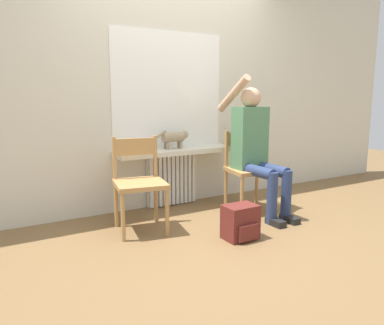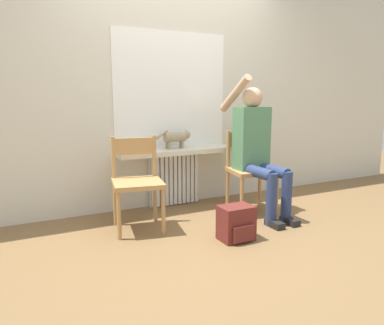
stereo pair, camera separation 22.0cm
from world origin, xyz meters
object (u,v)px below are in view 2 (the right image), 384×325
object	(u,v)px
person	(257,145)
chair_right	(250,169)
chair_left	(137,181)
backpack	(236,223)
cat	(177,137)

from	to	relation	value
person	chair_right	bearing A→B (deg)	86.94
chair_left	chair_right	xyz separation A→B (m)	(1.23, 0.00, 0.00)
chair_left	chair_right	size ratio (longest dim) A/B	1.00
chair_right	backpack	bearing A→B (deg)	-122.11
chair_left	chair_right	bearing A→B (deg)	10.51
chair_right	cat	world-z (taller)	cat
cat	backpack	distance (m)	1.26
chair_left	person	distance (m)	1.26
chair_right	person	xyz separation A→B (m)	(-0.01, -0.11, 0.26)
cat	person	bearing A→B (deg)	-42.90
chair_left	person	bearing A→B (deg)	5.26
chair_right	backpack	xyz separation A→B (m)	(-0.58, -0.63, -0.30)
chair_right	cat	distance (m)	0.84
cat	backpack	bearing A→B (deg)	-87.63
chair_left	chair_right	world-z (taller)	same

